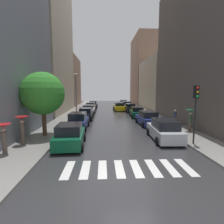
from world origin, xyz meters
TOP-DOWN VIEW (x-y plane):
  - ground_plane at (0.00, 24.00)m, footprint 28.00×72.00m
  - sidewalk_left at (-6.50, 24.00)m, footprint 3.00×72.00m
  - sidewalk_right at (6.50, 24.00)m, footprint 3.00×72.00m
  - crosswalk_stripes at (0.00, 1.19)m, footprint 6.75×2.20m
  - building_left_mid at (-11.00, 25.40)m, footprint 6.00×16.63m
  - building_left_far at (-11.00, 40.48)m, footprint 6.00×12.52m
  - building_right_near at (11.00, 12.35)m, footprint 6.00×20.76m
  - building_right_mid at (11.00, 30.87)m, footprint 6.00×15.31m
  - building_right_far at (11.00, 46.19)m, footprint 6.00×13.78m
  - parked_car_left_nearest at (-3.76, 5.12)m, footprint 2.28×4.10m
  - parked_car_left_second at (-3.97, 10.99)m, footprint 2.13×4.37m
  - parked_car_left_third at (-3.74, 16.97)m, footprint 2.00×4.20m
  - parked_car_left_fourth at (-3.78, 22.35)m, footprint 2.21×4.44m
  - parked_car_left_fifth at (-3.82, 28.44)m, footprint 2.16×4.73m
  - parked_car_left_sixth at (-3.70, 34.70)m, footprint 2.02×4.39m
  - parked_car_right_nearest at (3.77, 6.45)m, footprint 2.24×4.72m
  - parked_car_right_second at (3.96, 12.78)m, footprint 2.28×4.68m
  - parked_car_right_third at (3.91, 19.17)m, footprint 2.19×4.77m
  - parked_car_right_fourth at (3.78, 25.58)m, footprint 2.09×4.78m
  - parked_car_right_fifth at (3.87, 31.93)m, footprint 2.20×4.62m
  - parked_car_right_sixth at (3.98, 38.05)m, footprint 2.09×4.74m
  - taxi_midroad at (1.85, 27.62)m, footprint 2.21×4.68m
  - pedestrian_foreground at (7.16, 8.89)m, footprint 0.91×0.91m
  - pedestrian_near_tree at (-7.23, 5.29)m, footprint 0.93×0.93m
  - pedestrian_by_kerb at (7.04, 12.22)m, footprint 0.36×0.36m
  - pedestrian_far_side at (-7.48, 3.33)m, footprint 0.92×0.92m
  - street_tree_left at (-6.47, 7.83)m, footprint 3.67×3.67m
  - traffic_light_right_corner at (5.45, 4.82)m, footprint 0.30×0.42m
  - lamp_post_left at (-5.55, 20.48)m, footprint 0.60×0.28m

SIDE VIEW (x-z plane):
  - ground_plane at x=0.00m, z-range -0.04..0.00m
  - crosswalk_stripes at x=0.00m, z-range 0.00..0.01m
  - sidewalk_left at x=-6.50m, z-range 0.00..0.15m
  - sidewalk_right at x=6.50m, z-range 0.00..0.15m
  - parked_car_left_sixth at x=-3.70m, z-range -0.04..1.49m
  - parked_car_right_third at x=3.91m, z-range -0.04..1.51m
  - parked_car_right_sixth at x=3.98m, z-range -0.04..1.53m
  - parked_car_right_fourth at x=3.78m, z-range -0.05..1.55m
  - parked_car_left_fifth at x=-3.82m, z-range -0.05..1.55m
  - parked_car_right_fifth at x=3.87m, z-range -0.05..1.56m
  - parked_car_left_fourth at x=-3.78m, z-range -0.05..1.58m
  - taxi_midroad at x=1.85m, z-range -0.14..1.67m
  - parked_car_left_third at x=-3.74m, z-range -0.06..1.61m
  - parked_car_right_second at x=3.96m, z-range -0.05..1.62m
  - parked_car_left_nearest at x=-3.76m, z-range -0.06..1.63m
  - parked_car_right_nearest at x=3.77m, z-range -0.06..1.67m
  - parked_car_left_second at x=-3.97m, z-range -0.06..1.71m
  - pedestrian_by_kerb at x=7.04m, z-range 0.19..1.92m
  - pedestrian_far_side at x=-7.48m, z-range 0.55..2.45m
  - pedestrian_near_tree at x=-7.23m, z-range 0.58..2.66m
  - pedestrian_foreground at x=7.16m, z-range 0.57..2.68m
  - traffic_light_right_corner at x=5.45m, z-range 1.14..5.44m
  - street_tree_left at x=-6.47m, z-range 1.07..6.61m
  - lamp_post_left at x=-5.55m, z-range 0.67..7.24m
  - building_right_mid at x=11.00m, z-range 0.00..10.79m
  - building_left_far at x=-11.00m, z-range 0.00..12.62m
  - building_right_near at x=11.00m, z-range 0.00..18.48m
  - building_right_far at x=11.00m, z-range 0.00..19.81m
  - building_left_mid at x=-11.00m, z-range 0.00..24.23m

